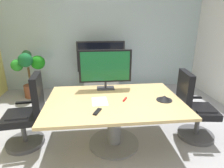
# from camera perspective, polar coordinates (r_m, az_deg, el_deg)

# --- Properties ---
(ground_plane) EXTENTS (6.74, 6.74, 0.00)m
(ground_plane) POSITION_cam_1_polar(r_m,az_deg,el_deg) (2.84, 1.19, -20.51)
(ground_plane) COLOR #99999E
(wall_back_glass_partition) EXTENTS (5.30, 0.10, 2.84)m
(wall_back_glass_partition) POSITION_cam_1_polar(r_m,az_deg,el_deg) (5.06, -2.90, 14.71)
(wall_back_glass_partition) COLOR #9EB2B7
(wall_back_glass_partition) RESTS_ON ground
(conference_table) EXTENTS (1.89, 1.28, 0.74)m
(conference_table) POSITION_cam_1_polar(r_m,az_deg,el_deg) (2.72, 0.56, -8.27)
(conference_table) COLOR tan
(conference_table) RESTS_ON ground
(office_chair_left) EXTENTS (0.62, 0.60, 1.09)m
(office_chair_left) POSITION_cam_1_polar(r_m,az_deg,el_deg) (3.04, -24.31, -9.17)
(office_chair_left) COLOR #4C4C51
(office_chair_left) RESTS_ON ground
(office_chair_right) EXTENTS (0.62, 0.60, 1.09)m
(office_chair_right) POSITION_cam_1_polar(r_m,az_deg,el_deg) (3.19, 23.60, -7.66)
(office_chair_right) COLOR #4C4C51
(office_chair_right) RESTS_ON ground
(tv_monitor) EXTENTS (0.84, 0.18, 0.64)m
(tv_monitor) POSITION_cam_1_polar(r_m,az_deg,el_deg) (2.96, -2.07, 5.13)
(tv_monitor) COLOR #333338
(tv_monitor) RESTS_ON conference_table
(wall_display_unit) EXTENTS (1.20, 0.36, 1.31)m
(wall_display_unit) POSITION_cam_1_polar(r_m,az_deg,el_deg) (4.88, -3.32, 2.83)
(wall_display_unit) COLOR #B7BABC
(wall_display_unit) RESTS_ON ground
(potted_plant) EXTENTS (0.75, 0.61, 1.12)m
(potted_plant) POSITION_cam_1_polar(r_m,az_deg,el_deg) (4.81, -24.05, 4.10)
(potted_plant) COLOR brown
(potted_plant) RESTS_ON ground
(conference_phone) EXTENTS (0.22, 0.22, 0.07)m
(conference_phone) POSITION_cam_1_polar(r_m,az_deg,el_deg) (2.72, 15.77, -4.20)
(conference_phone) COLOR black
(conference_phone) RESTS_ON conference_table
(remote_control) EXTENTS (0.12, 0.18, 0.02)m
(remote_control) POSITION_cam_1_polar(r_m,az_deg,el_deg) (2.31, -4.53, -8.42)
(remote_control) COLOR black
(remote_control) RESTS_ON conference_table
(whiteboard_marker) EXTENTS (0.08, 0.12, 0.02)m
(whiteboard_marker) POSITION_cam_1_polar(r_m,az_deg,el_deg) (2.64, 3.98, -4.70)
(whiteboard_marker) COLOR red
(whiteboard_marker) RESTS_ON conference_table
(paper_notepad) EXTENTS (0.22, 0.31, 0.01)m
(paper_notepad) POSITION_cam_1_polar(r_m,az_deg,el_deg) (2.59, -3.80, -5.37)
(paper_notepad) COLOR white
(paper_notepad) RESTS_ON conference_table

